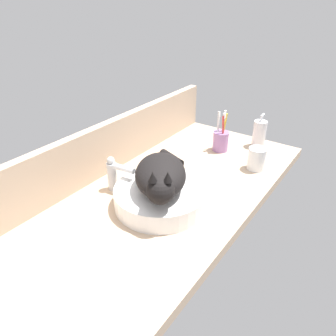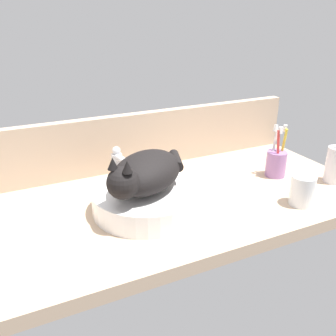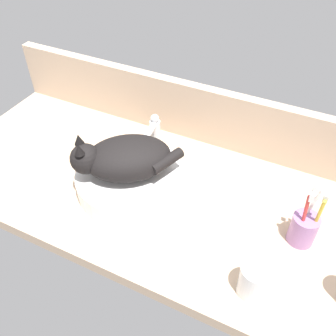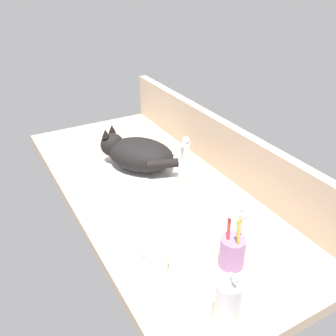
# 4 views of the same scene
# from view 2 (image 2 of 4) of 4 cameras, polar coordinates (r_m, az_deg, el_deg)

# --- Properties ---
(ground_plane) EXTENTS (1.38, 0.62, 0.04)m
(ground_plane) POSITION_cam_2_polar(r_m,az_deg,el_deg) (1.17, -1.46, -6.03)
(ground_plane) COLOR tan
(backsplash_panel) EXTENTS (1.38, 0.04, 0.21)m
(backsplash_panel) POSITION_cam_2_polar(r_m,az_deg,el_deg) (1.37, -6.58, 3.87)
(backsplash_panel) COLOR tan
(backsplash_panel) RESTS_ON ground_plane
(sink_basin) EXTENTS (0.32, 0.32, 0.07)m
(sink_basin) POSITION_cam_2_polar(r_m,az_deg,el_deg) (1.11, -3.14, -4.83)
(sink_basin) COLOR white
(sink_basin) RESTS_ON ground_plane
(cat) EXTENTS (0.30, 0.29, 0.14)m
(cat) POSITION_cam_2_polar(r_m,az_deg,el_deg) (1.06, -3.58, -0.75)
(cat) COLOR black
(cat) RESTS_ON sink_basin
(faucet) EXTENTS (0.04, 0.12, 0.14)m
(faucet) POSITION_cam_2_polar(r_m,az_deg,el_deg) (1.25, -7.55, 0.38)
(faucet) COLOR silver
(faucet) RESTS_ON ground_plane
(soap_dispenser) EXTENTS (0.06, 0.06, 0.16)m
(soap_dispenser) POSITION_cam_2_polar(r_m,az_deg,el_deg) (1.39, 24.08, 0.48)
(soap_dispenser) COLOR silver
(soap_dispenser) RESTS_ON ground_plane
(toothbrush_cup) EXTENTS (0.07, 0.07, 0.19)m
(toothbrush_cup) POSITION_cam_2_polar(r_m,az_deg,el_deg) (1.38, 16.04, 0.89)
(toothbrush_cup) COLOR #996BA8
(toothbrush_cup) RESTS_ON ground_plane
(water_glass) EXTENTS (0.07, 0.07, 0.09)m
(water_glass) POSITION_cam_2_polar(r_m,az_deg,el_deg) (1.20, 19.77, -3.47)
(water_glass) COLOR white
(water_glass) RESTS_ON ground_plane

